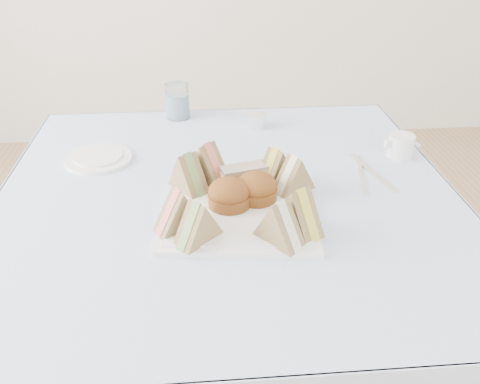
{
  "coord_description": "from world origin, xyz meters",
  "views": [
    {
      "loc": [
        -0.05,
        -0.98,
        1.31
      ],
      "look_at": [
        0.02,
        -0.09,
        0.8
      ],
      "focal_mm": 38.0,
      "sensor_mm": 36.0,
      "label": 1
    }
  ],
  "objects": [
    {
      "name": "side_plate",
      "position": [
        -0.31,
        0.18,
        0.75
      ],
      "size": [
        0.18,
        0.18,
        0.01
      ],
      "primitive_type": "cylinder",
      "rotation": [
        0.0,
        0.0,
        0.08
      ],
      "color": "white",
      "rests_on": "tablecloth"
    },
    {
      "name": "tablecloth",
      "position": [
        0.0,
        0.0,
        0.74
      ],
      "size": [
        1.02,
        1.02,
        0.01
      ],
      "primitive_type": "cube",
      "color": "white",
      "rests_on": "table"
    },
    {
      "name": "sandwich_bl_b",
      "position": [
        -0.04,
        0.03,
        0.81
      ],
      "size": [
        0.11,
        0.11,
        0.09
      ],
      "primitive_type": null,
      "rotation": [
        0.0,
        0.0,
        2.36
      ],
      "color": "#84694A",
      "rests_on": "serving_plate"
    },
    {
      "name": "pastry_slice",
      "position": [
        0.04,
        0.01,
        0.78
      ],
      "size": [
        0.11,
        0.07,
        0.05
      ],
      "primitive_type": "cube",
      "rotation": [
        0.0,
        0.0,
        0.26
      ],
      "color": "#C7AC8C",
      "rests_on": "serving_plate"
    },
    {
      "name": "scone_right",
      "position": [
        0.06,
        -0.06,
        0.79
      ],
      "size": [
        0.1,
        0.1,
        0.06
      ],
      "primitive_type": "cylinder",
      "rotation": [
        0.0,
        0.0,
        0.1
      ],
      "color": "brown",
      "rests_on": "serving_plate"
    },
    {
      "name": "sandwich_fr_b",
      "position": [
        0.08,
        -0.21,
        0.8
      ],
      "size": [
        0.1,
        0.1,
        0.09
      ],
      "primitive_type": null,
      "rotation": [
        0.0,
        0.0,
        -0.88
      ],
      "color": "#84694A",
      "rests_on": "serving_plate"
    },
    {
      "name": "knife",
      "position": [
        0.35,
        0.06,
        0.75
      ],
      "size": [
        0.06,
        0.2,
        0.0
      ],
      "primitive_type": "cube",
      "rotation": [
        0.0,
        0.0,
        0.24
      ],
      "color": "white",
      "rests_on": "tablecloth"
    },
    {
      "name": "sandwich_br_a",
      "position": [
        0.14,
        -0.03,
        0.8
      ],
      "size": [
        0.1,
        0.09,
        0.08
      ],
      "primitive_type": null,
      "rotation": [
        0.0,
        0.0,
        -2.59
      ],
      "color": "#84694A",
      "rests_on": "serving_plate"
    },
    {
      "name": "sandwich_fl_a",
      "position": [
        -0.1,
        -0.15,
        0.8
      ],
      "size": [
        0.11,
        0.09,
        0.09
      ],
      "primitive_type": null,
      "rotation": [
        0.0,
        0.0,
        0.51
      ],
      "color": "#84694A",
      "rests_on": "serving_plate"
    },
    {
      "name": "serving_plate",
      "position": [
        0.02,
        -0.09,
        0.75
      ],
      "size": [
        0.34,
        0.34,
        0.01
      ],
      "primitive_type": "cube",
      "rotation": [
        0.0,
        0.0,
        -0.11
      ],
      "color": "white",
      "rests_on": "tablecloth"
    },
    {
      "name": "scone_left",
      "position": [
        -0.0,
        -0.08,
        0.79
      ],
      "size": [
        0.09,
        0.09,
        0.06
      ],
      "primitive_type": "cylinder",
      "rotation": [
        0.0,
        0.0,
        -0.07
      ],
      "color": "brown",
      "rests_on": "serving_plate"
    },
    {
      "name": "water_glass",
      "position": [
        -0.12,
        0.46,
        0.8
      ],
      "size": [
        0.09,
        0.09,
        0.1
      ],
      "primitive_type": "cylinder",
      "rotation": [
        0.0,
        0.0,
        -0.32
      ],
      "color": "white",
      "rests_on": "tablecloth"
    },
    {
      "name": "table",
      "position": [
        0.0,
        0.0,
        0.37
      ],
      "size": [
        0.9,
        0.9,
        0.74
      ],
      "primitive_type": "cube",
      "color": "brown",
      "rests_on": "floor"
    },
    {
      "name": "sandwich_fl_b",
      "position": [
        -0.07,
        -0.19,
        0.8
      ],
      "size": [
        0.1,
        0.1,
        0.08
      ],
      "primitive_type": null,
      "rotation": [
        0.0,
        0.0,
        0.74
      ],
      "color": "#84694A",
      "rests_on": "serving_plate"
    },
    {
      "name": "sandwich_bl_a",
      "position": [
        -0.09,
        -0.0,
        0.8
      ],
      "size": [
        0.09,
        0.11,
        0.09
      ],
      "primitive_type": null,
      "rotation": [
        0.0,
        0.0,
        2.17
      ],
      "color": "#84694A",
      "rests_on": "serving_plate"
    },
    {
      "name": "creamer_jug",
      "position": [
        0.45,
        0.15,
        0.77
      ],
      "size": [
        0.08,
        0.08,
        0.06
      ],
      "primitive_type": "cylinder",
      "rotation": [
        0.0,
        0.0,
        0.21
      ],
      "color": "white",
      "rests_on": "tablecloth"
    },
    {
      "name": "sandwich_fr_a",
      "position": [
        0.13,
        -0.17,
        0.8
      ],
      "size": [
        0.09,
        0.11,
        0.09
      ],
      "primitive_type": null,
      "rotation": [
        0.0,
        0.0,
        -1.03
      ],
      "color": "#84694A",
      "rests_on": "serving_plate"
    },
    {
      "name": "tea_strainer",
      "position": [
        0.11,
        0.36,
        0.76
      ],
      "size": [
        0.07,
        0.07,
        0.03
      ],
      "primitive_type": "cylinder",
      "rotation": [
        0.0,
        0.0,
        0.11
      ],
      "color": "white",
      "rests_on": "tablecloth"
    },
    {
      "name": "fork",
      "position": [
        0.32,
        0.04,
        0.75
      ],
      "size": [
        0.04,
        0.17,
        0.0
      ],
      "primitive_type": "cube",
      "rotation": [
        0.0,
        0.0,
        -0.19
      ],
      "color": "white",
      "rests_on": "tablecloth"
    },
    {
      "name": "sandwich_br_b",
      "position": [
        0.11,
        0.02,
        0.8
      ],
      "size": [
        0.1,
        0.09,
        0.08
      ],
      "primitive_type": null,
      "rotation": [
        0.0,
        0.0,
        -2.42
      ],
      "color": "#84694A",
      "rests_on": "serving_plate"
    }
  ]
}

